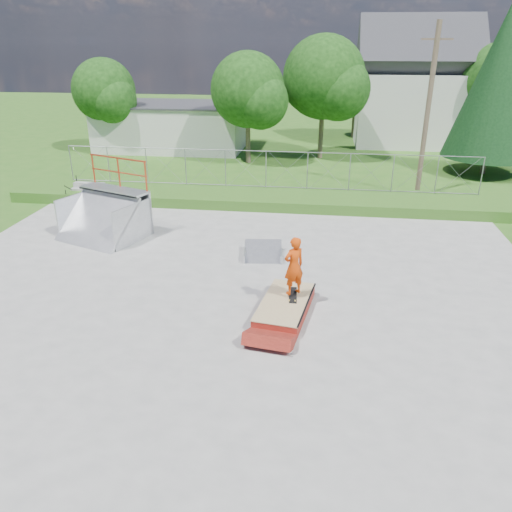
{
  "coord_description": "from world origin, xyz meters",
  "views": [
    {
      "loc": [
        2.7,
        -13.18,
        7.13
      ],
      "look_at": [
        0.84,
        0.64,
        1.1
      ],
      "focal_mm": 35.0,
      "sensor_mm": 36.0,
      "label": 1
    }
  ],
  "objects_px": {
    "quarter_pipe": "(99,202)",
    "flat_bank_ramp": "(263,252)",
    "grind_box": "(285,307)",
    "skater": "(294,268)"
  },
  "relations": [
    {
      "from": "grind_box",
      "to": "quarter_pipe",
      "type": "height_order",
      "value": "quarter_pipe"
    },
    {
      "from": "quarter_pipe",
      "to": "flat_bank_ramp",
      "type": "relative_size",
      "value": 2.08
    },
    {
      "from": "grind_box",
      "to": "skater",
      "type": "height_order",
      "value": "skater"
    },
    {
      "from": "quarter_pipe",
      "to": "flat_bank_ramp",
      "type": "distance_m",
      "value": 6.65
    },
    {
      "from": "quarter_pipe",
      "to": "grind_box",
      "type": "bearing_deg",
      "value": -12.16
    },
    {
      "from": "flat_bank_ramp",
      "to": "skater",
      "type": "height_order",
      "value": "skater"
    },
    {
      "from": "quarter_pipe",
      "to": "flat_bank_ramp",
      "type": "height_order",
      "value": "quarter_pipe"
    },
    {
      "from": "quarter_pipe",
      "to": "skater",
      "type": "bearing_deg",
      "value": -9.98
    },
    {
      "from": "quarter_pipe",
      "to": "skater",
      "type": "relative_size",
      "value": 1.73
    },
    {
      "from": "grind_box",
      "to": "skater",
      "type": "relative_size",
      "value": 1.63
    }
  ]
}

